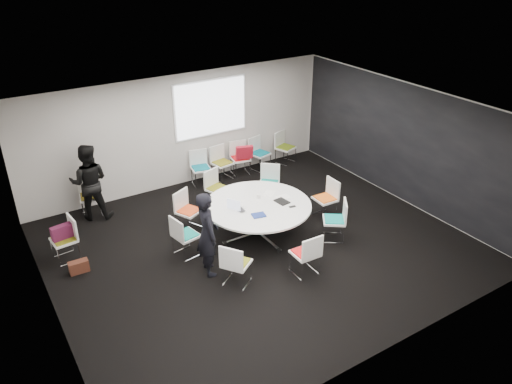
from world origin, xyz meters
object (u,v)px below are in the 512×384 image
chair_spare_left (66,247)px  maroon_bag (62,232)px  chair_ring_h (334,227)px  person_main (207,234)px  chair_back_e (285,153)px  chair_ring_c (218,195)px  conference_table (258,212)px  laptop (242,208)px  chair_back_b (222,169)px  chair_ring_e (186,243)px  chair_ring_g (305,261)px  person_back (89,182)px  chair_back_a (201,174)px  chair_person_back (91,203)px  brown_bag (79,267)px  chair_ring_d (189,218)px  cup (259,196)px  chair_back_d (260,159)px  chair_ring_a (325,205)px  chair_back_c (240,164)px  chair_ring_b (269,190)px

chair_spare_left → maroon_bag: bearing=90.0°
chair_ring_h → person_main: 2.82m
chair_back_e → chair_ring_c: bearing=4.3°
conference_table → chair_ring_c: bearing=94.3°
conference_table → laptop: laptop is taller
chair_ring_h → chair_back_b: size_ratio=1.00×
chair_ring_e → chair_ring_g: bearing=32.5°
maroon_bag → person_back: bearing=55.6°
chair_back_a → chair_person_back: same height
brown_bag → chair_ring_d: bearing=7.1°
chair_ring_g → brown_bag: (-3.58, 2.30, -0.16)m
chair_ring_e → chair_ring_h: bearing=58.8°
chair_ring_e → person_back: bearing=-165.9°
cup → person_back: bearing=140.5°
brown_bag → cup: bearing=-6.8°
chair_back_d → chair_ring_d: bearing=16.9°
person_back → cup: (2.88, -2.38, -0.10)m
chair_back_a → chair_spare_left: size_ratio=1.00×
conference_table → chair_ring_a: bearing=-4.9°
brown_bag → chair_ring_a: bearing=-8.8°
chair_back_c → person_main: person_main is taller
chair_back_b → person_back: person_back is taller
chair_ring_h → brown_bag: bearing=106.6°
chair_ring_g → chair_back_e: bearing=60.3°
chair_back_b → chair_ring_a: bearing=99.6°
chair_ring_e → person_main: person_main is taller
chair_ring_g → chair_back_b: bearing=82.8°
maroon_bag → chair_ring_b: bearing=-0.9°
chair_ring_b → chair_ring_g: 2.97m
chair_back_a → chair_spare_left: bearing=33.9°
maroon_bag → chair_ring_g: bearing=-37.9°
chair_ring_c → person_main: (-1.36, -2.18, 0.56)m
chair_ring_a → chair_ring_h: 0.94m
chair_ring_a → chair_back_d: same height
chair_back_e → chair_back_c: bearing=-20.2°
conference_table → chair_back_c: bearing=66.4°
chair_back_a → chair_ring_a: bearing=129.6°
chair_ring_b → chair_ring_d: bearing=47.1°
chair_back_b → chair_spare_left: 4.60m
chair_back_c → chair_spare_left: bearing=28.0°
chair_ring_a → chair_back_e: (0.97, 2.94, 0.00)m
chair_spare_left → chair_ring_e: bearing=-124.2°
conference_table → chair_back_d: (1.83, 2.81, -0.26)m
chair_spare_left → chair_person_back: size_ratio=1.00×
chair_back_d → person_main: size_ratio=0.53×
chair_back_a → chair_back_e: size_ratio=1.00×
chair_ring_d → chair_back_c: size_ratio=1.00×
maroon_bag → laptop: bearing=-20.4°
chair_spare_left → person_back: bearing=-39.5°
chair_back_a → chair_back_e: 2.60m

